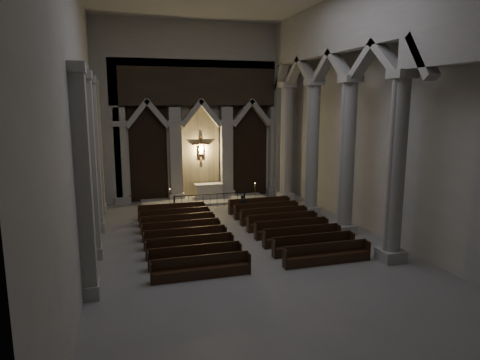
{
  "coord_description": "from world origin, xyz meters",
  "views": [
    {
      "loc": [
        -5.61,
        -17.54,
        6.78
      ],
      "look_at": [
        0.32,
        3.0,
        2.83
      ],
      "focal_mm": 32.0,
      "sensor_mm": 36.0,
      "label": 1
    }
  ],
  "objects": [
    {
      "name": "room",
      "position": [
        0.0,
        0.0,
        7.6
      ],
      "size": [
        24.0,
        24.1,
        12.0
      ],
      "color": "gray",
      "rests_on": "ground"
    },
    {
      "name": "sanctuary_wall",
      "position": [
        0.0,
        11.54,
        6.62
      ],
      "size": [
        14.0,
        0.77,
        12.0
      ],
      "color": "#A29F97",
      "rests_on": "ground"
    },
    {
      "name": "right_arcade",
      "position": [
        5.5,
        1.33,
        7.83
      ],
      "size": [
        1.0,
        24.0,
        12.0
      ],
      "color": "#A29F97",
      "rests_on": "ground"
    },
    {
      "name": "left_pilasters",
      "position": [
        -6.75,
        3.5,
        3.91
      ],
      "size": [
        0.6,
        13.0,
        8.03
      ],
      "color": "#A29F97",
      "rests_on": "ground"
    },
    {
      "name": "sanctuary_step",
      "position": [
        0.0,
        10.6,
        0.07
      ],
      "size": [
        8.5,
        2.6,
        0.15
      ],
      "primitive_type": "cube",
      "color": "#A29F97",
      "rests_on": "ground"
    },
    {
      "name": "altar",
      "position": [
        0.38,
        11.07,
        0.65
      ],
      "size": [
        1.94,
        0.78,
        0.98
      ],
      "color": "#B8B2A2",
      "rests_on": "sanctuary_step"
    },
    {
      "name": "altar_rail",
      "position": [
        0.0,
        8.84,
        0.61
      ],
      "size": [
        4.71,
        0.09,
        0.92
      ],
      "color": "black",
      "rests_on": "ground"
    },
    {
      "name": "candle_stand_left",
      "position": [
        -2.5,
        9.59,
        0.33
      ],
      "size": [
        0.21,
        0.21,
        1.23
      ],
      "color": "#AE8D35",
      "rests_on": "ground"
    },
    {
      "name": "candle_stand_right",
      "position": [
        3.22,
        9.37,
        0.37
      ],
      "size": [
        0.23,
        0.23,
        1.35
      ],
      "color": "#AE8D35",
      "rests_on": "ground"
    },
    {
      "name": "pews",
      "position": [
        -0.0,
        2.44,
        0.28
      ],
      "size": [
        9.31,
        9.37,
        0.87
      ],
      "color": "black",
      "rests_on": "ground"
    },
    {
      "name": "worshipper",
      "position": [
        1.65,
        7.02,
        0.54
      ],
      "size": [
        0.4,
        0.27,
        1.09
      ],
      "primitive_type": "imported",
      "rotation": [
        0.0,
        0.0,
        0.02
      ],
      "color": "black",
      "rests_on": "ground"
    }
  ]
}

